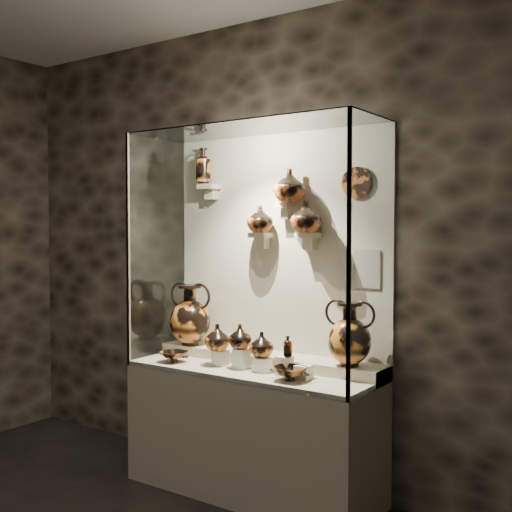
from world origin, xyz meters
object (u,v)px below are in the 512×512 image
Objects in this scene: kylix_left at (174,356)px; ovoid_vase_c at (306,217)px; kylix_right at (290,372)px; jug_b at (240,336)px; jug_a at (218,337)px; ovoid_vase_b at (290,185)px; jug_c at (262,344)px; lekythos_tall at (204,164)px; amphora_left at (190,315)px; amphora_right at (349,334)px; ovoid_vase_a at (260,219)px; lekythos_small at (288,345)px.

ovoid_vase_c is (0.84, 0.34, 0.95)m from kylix_left.
ovoid_vase_c is at bearing 97.86° from kylix_right.
jug_b is 0.52m from kylix_left.
kylix_right is (0.62, -0.09, -0.14)m from jug_a.
kylix_right is at bearing 5.22° from kylix_left.
ovoid_vase_b reaches higher than jug_a.
jug_c is 0.55× the size of lekythos_tall.
ovoid_vase_b is (0.80, 0.07, 0.91)m from amphora_left.
jug_a is 1.12m from ovoid_vase_b.
lekythos_tall is at bearing 160.95° from ovoid_vase_b.
amphora_right is 1.33× the size of lekythos_tall.
jug_c is 0.33m from kylix_right.
ovoid_vase_a is (0.16, 0.26, 0.79)m from jug_a.
kylix_left is 1.31m from ovoid_vase_c.
jug_c is 0.67m from kylix_left.
amphora_left is 2.74× the size of jug_b.
jug_b reaches higher than kylix_left.
jug_b is 0.73× the size of ovoid_vase_b.
kylix_right is at bearing -108.64° from amphora_right.
ovoid_vase_c is (0.12, 0.01, -0.21)m from ovoid_vase_b.
jug_b is 0.81m from ovoid_vase_a.
amphora_left is 0.44m from jug_a.
amphora_right is at bearing -25.08° from lekythos_tall.
lekythos_tall is (-0.53, 0.28, 1.18)m from jug_b.
kylix_right is (0.93, 0.00, 0.01)m from kylix_left.
kylix_right is 0.87× the size of lekythos_tall.
kylix_right is 1.38× the size of ovoid_vase_a.
ovoid_vase_c is at bearing 119.55° from lekythos_small.
lekythos_tall reaches higher than kylix_right.
lekythos_tall is 0.97m from ovoid_vase_c.
lekythos_small is at bearing -38.43° from lekythos_tall.
jug_c is 0.22m from lekythos_small.
amphora_right is at bearing 15.15° from jug_c.
ovoid_vase_c is (-0.02, 0.25, 0.80)m from lekythos_small.
amphora_right is (1.27, 0.02, -0.02)m from amphora_left.
amphora_right is 1.23m from kylix_left.
ovoid_vase_b is (0.07, 0.22, 1.03)m from jug_c.
amphora_left reaches higher than amphora_right.
kylix_right is 1.18× the size of ovoid_vase_b.
ovoid_vase_b is (0.41, 0.25, 1.01)m from jug_a.
ovoid_vase_b is at bearing -163.28° from amphora_right.
jug_b is at bearing -110.09° from ovoid_vase_a.
ovoid_vase_c is (0.92, 0.08, 0.70)m from amphora_left.
kylix_left is at bearing 173.26° from kylix_right.
jug_c reaches higher than kylix_left.
kylix_right is 1.09m from ovoid_vase_a.
lekythos_tall is at bearing 151.86° from kylix_right.
kylix_left is at bearing -174.45° from ovoid_vase_c.
jug_b is 0.17m from jug_c.
amphora_left is 0.60m from jug_b.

